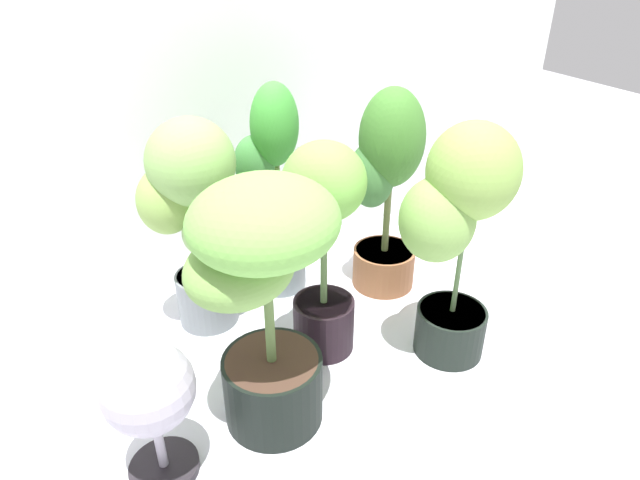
{
  "coord_description": "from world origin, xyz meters",
  "views": [
    {
      "loc": [
        -0.67,
        -1.18,
        1.22
      ],
      "look_at": [
        0.02,
        0.2,
        0.36
      ],
      "focal_mm": 30.5,
      "sensor_mm": 36.0,
      "label": 1
    }
  ],
  "objects_px": {
    "potted_plant_front_left": "(262,286)",
    "potted_plant_center": "(317,233)",
    "potted_plant_back_left": "(196,205)",
    "floor_fan": "(149,394)",
    "nutrient_bottle": "(165,378)",
    "potted_plant_front_right": "(457,224)",
    "potted_plant_back_center": "(273,190)",
    "potted_plant_back_right": "(386,182)"
  },
  "relations": [
    {
      "from": "potted_plant_back_right",
      "to": "potted_plant_back_left",
      "type": "bearing_deg",
      "value": 173.93
    },
    {
      "from": "potted_plant_back_left",
      "to": "potted_plant_front_left",
      "type": "distance_m",
      "value": 0.52
    },
    {
      "from": "potted_plant_back_left",
      "to": "nutrient_bottle",
      "type": "relative_size",
      "value": 4.06
    },
    {
      "from": "potted_plant_back_left",
      "to": "floor_fan",
      "type": "xyz_separation_m",
      "value": [
        -0.29,
        -0.57,
        -0.19
      ]
    },
    {
      "from": "potted_plant_front_right",
      "to": "potted_plant_front_left",
      "type": "xyz_separation_m",
      "value": [
        -0.62,
        -0.01,
        -0.03
      ]
    },
    {
      "from": "potted_plant_back_right",
      "to": "potted_plant_front_left",
      "type": "bearing_deg",
      "value": -145.52
    },
    {
      "from": "floor_fan",
      "to": "nutrient_bottle",
      "type": "height_order",
      "value": "floor_fan"
    },
    {
      "from": "potted_plant_front_left",
      "to": "nutrient_bottle",
      "type": "xyz_separation_m",
      "value": [
        -0.25,
        0.2,
        -0.37
      ]
    },
    {
      "from": "potted_plant_back_left",
      "to": "potted_plant_back_center",
      "type": "relative_size",
      "value": 0.93
    },
    {
      "from": "potted_plant_front_right",
      "to": "potted_plant_front_left",
      "type": "height_order",
      "value": "potted_plant_front_right"
    },
    {
      "from": "floor_fan",
      "to": "nutrient_bottle",
      "type": "bearing_deg",
      "value": -63.24
    },
    {
      "from": "potted_plant_back_right",
      "to": "floor_fan",
      "type": "xyz_separation_m",
      "value": [
        -0.97,
        -0.5,
        -0.17
      ]
    },
    {
      "from": "potted_plant_back_left",
      "to": "potted_plant_back_center",
      "type": "bearing_deg",
      "value": 18.14
    },
    {
      "from": "potted_plant_front_right",
      "to": "nutrient_bottle",
      "type": "height_order",
      "value": "potted_plant_front_right"
    },
    {
      "from": "potted_plant_center",
      "to": "potted_plant_back_center",
      "type": "xyz_separation_m",
      "value": [
        0.02,
        0.41,
        -0.02
      ]
    },
    {
      "from": "potted_plant_back_left",
      "to": "floor_fan",
      "type": "bearing_deg",
      "value": -116.63
    },
    {
      "from": "potted_plant_front_left",
      "to": "potted_plant_back_left",
      "type": "bearing_deg",
      "value": 93.08
    },
    {
      "from": "potted_plant_back_left",
      "to": "floor_fan",
      "type": "height_order",
      "value": "potted_plant_back_left"
    },
    {
      "from": "potted_plant_back_left",
      "to": "potted_plant_back_center",
      "type": "distance_m",
      "value": 0.33
    },
    {
      "from": "potted_plant_front_right",
      "to": "potted_plant_back_center",
      "type": "distance_m",
      "value": 0.7
    },
    {
      "from": "potted_plant_front_right",
      "to": "potted_plant_back_center",
      "type": "xyz_separation_m",
      "value": [
        -0.34,
        0.61,
        -0.07
      ]
    },
    {
      "from": "potted_plant_back_right",
      "to": "nutrient_bottle",
      "type": "relative_size",
      "value": 4.25
    },
    {
      "from": "potted_plant_front_right",
      "to": "potted_plant_center",
      "type": "xyz_separation_m",
      "value": [
        -0.36,
        0.2,
        -0.04
      ]
    },
    {
      "from": "potted_plant_center",
      "to": "potted_plant_back_center",
      "type": "bearing_deg",
      "value": 86.96
    },
    {
      "from": "potted_plant_center",
      "to": "potted_plant_back_right",
      "type": "bearing_deg",
      "value": 30.83
    },
    {
      "from": "potted_plant_back_left",
      "to": "floor_fan",
      "type": "relative_size",
      "value": 1.85
    },
    {
      "from": "potted_plant_back_center",
      "to": "floor_fan",
      "type": "height_order",
      "value": "potted_plant_back_center"
    },
    {
      "from": "nutrient_bottle",
      "to": "potted_plant_back_left",
      "type": "bearing_deg",
      "value": 55.56
    },
    {
      "from": "floor_fan",
      "to": "potted_plant_front_left",
      "type": "bearing_deg",
      "value": -129.05
    },
    {
      "from": "potted_plant_back_center",
      "to": "nutrient_bottle",
      "type": "relative_size",
      "value": 4.36
    },
    {
      "from": "potted_plant_back_left",
      "to": "potted_plant_center",
      "type": "height_order",
      "value": "potted_plant_back_left"
    },
    {
      "from": "potted_plant_front_left",
      "to": "potted_plant_back_right",
      "type": "distance_m",
      "value": 0.79
    },
    {
      "from": "potted_plant_back_left",
      "to": "potted_plant_back_right",
      "type": "relative_size",
      "value": 0.96
    },
    {
      "from": "nutrient_bottle",
      "to": "potted_plant_back_center",
      "type": "bearing_deg",
      "value": 38.74
    },
    {
      "from": "potted_plant_back_right",
      "to": "potted_plant_back_center",
      "type": "distance_m",
      "value": 0.41
    },
    {
      "from": "potted_plant_back_right",
      "to": "nutrient_bottle",
      "type": "distance_m",
      "value": 1.0
    },
    {
      "from": "nutrient_bottle",
      "to": "floor_fan",
      "type": "bearing_deg",
      "value": -104.6
    },
    {
      "from": "potted_plant_front_left",
      "to": "potted_plant_back_center",
      "type": "xyz_separation_m",
      "value": [
        0.28,
        0.62,
        -0.04
      ]
    },
    {
      "from": "potted_plant_front_left",
      "to": "potted_plant_center",
      "type": "relative_size",
      "value": 1.02
    },
    {
      "from": "potted_plant_back_center",
      "to": "floor_fan",
      "type": "xyz_separation_m",
      "value": [
        -0.6,
        -0.67,
        -0.14
      ]
    },
    {
      "from": "potted_plant_front_right",
      "to": "potted_plant_front_left",
      "type": "distance_m",
      "value": 0.62
    },
    {
      "from": "potted_plant_front_right",
      "to": "potted_plant_center",
      "type": "bearing_deg",
      "value": 150.7
    }
  ]
}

